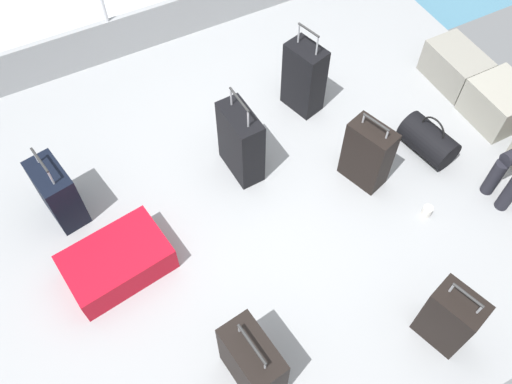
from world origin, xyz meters
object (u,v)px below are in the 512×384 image
(cargo_crate_0, at_px, (455,67))
(paper_cup, at_px, (427,211))
(suitcase_1, at_px, (367,154))
(duffel_bag, at_px, (428,140))
(suitcase_6, at_px, (58,193))
(suitcase_2, at_px, (304,78))
(cargo_crate_1, at_px, (499,103))
(suitcase_0, at_px, (252,362))
(suitcase_4, at_px, (241,143))
(suitcase_5, at_px, (450,318))
(suitcase_3, at_px, (117,262))

(cargo_crate_0, bearing_deg, paper_cup, -46.09)
(suitcase_1, bearing_deg, cargo_crate_0, 111.64)
(duffel_bag, bearing_deg, suitcase_6, -105.89)
(suitcase_2, xyz_separation_m, paper_cup, (1.55, 0.29, -0.30))
(duffel_bag, bearing_deg, cargo_crate_1, 91.89)
(suitcase_1, distance_m, paper_cup, 0.68)
(suitcase_1, distance_m, suitcase_2, 0.98)
(suitcase_0, bearing_deg, suitcase_6, -158.47)
(suitcase_4, xyz_separation_m, paper_cup, (1.15, 1.14, -0.29))
(cargo_crate_0, distance_m, paper_cup, 1.66)
(suitcase_5, distance_m, duffel_bag, 1.70)
(suitcase_0, height_order, suitcase_4, suitcase_4)
(suitcase_0, xyz_separation_m, suitcase_3, (-1.19, -0.54, -0.16))
(suitcase_4, xyz_separation_m, suitcase_6, (-0.27, -1.50, -0.06))
(paper_cup, bearing_deg, suitcase_0, -75.41)
(cargo_crate_0, distance_m, cargo_crate_1, 0.57)
(suitcase_1, distance_m, suitcase_4, 1.05)
(cargo_crate_0, xyz_separation_m, suitcase_2, (-0.40, -1.48, 0.17))
(suitcase_2, bearing_deg, paper_cup, 10.47)
(suitcase_2, bearing_deg, suitcase_1, 1.96)
(duffel_bag, bearing_deg, cargo_crate_0, 127.45)
(suitcase_1, height_order, suitcase_4, suitcase_4)
(suitcase_2, bearing_deg, suitcase_4, -64.52)
(suitcase_2, height_order, suitcase_5, suitcase_2)
(suitcase_0, xyz_separation_m, suitcase_1, (-1.06, 1.63, 0.02))
(cargo_crate_0, height_order, suitcase_2, suitcase_2)
(suitcase_1, distance_m, suitcase_5, 1.45)
(suitcase_1, relative_size, paper_cup, 7.16)
(suitcase_1, height_order, duffel_bag, suitcase_1)
(cargo_crate_0, bearing_deg, suitcase_5, -41.07)
(suitcase_4, height_order, duffel_bag, suitcase_4)
(suitcase_2, distance_m, duffel_bag, 1.24)
(suitcase_4, bearing_deg, paper_cup, 44.64)
(cargo_crate_1, bearing_deg, suitcase_4, -103.64)
(suitcase_4, height_order, suitcase_6, suitcase_4)
(suitcase_4, height_order, paper_cup, suitcase_4)
(suitcase_6, bearing_deg, paper_cup, 61.73)
(suitcase_1, xyz_separation_m, suitcase_5, (1.42, -0.29, -0.02))
(suitcase_4, distance_m, paper_cup, 1.64)
(duffel_bag, relative_size, paper_cup, 5.37)
(suitcase_6, distance_m, duffel_bag, 3.16)
(cargo_crate_0, height_order, paper_cup, cargo_crate_0)
(cargo_crate_1, height_order, suitcase_1, suitcase_1)
(cargo_crate_0, relative_size, suitcase_2, 0.70)
(suitcase_0, bearing_deg, suitcase_4, 155.55)
(suitcase_4, bearing_deg, suitcase_0, -24.45)
(cargo_crate_1, bearing_deg, suitcase_6, -102.27)
(cargo_crate_0, height_order, suitcase_1, suitcase_1)
(suitcase_0, relative_size, duffel_bag, 1.24)
(suitcase_0, bearing_deg, duffel_bag, 114.39)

